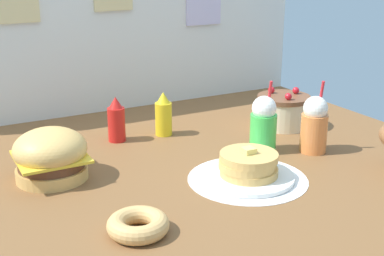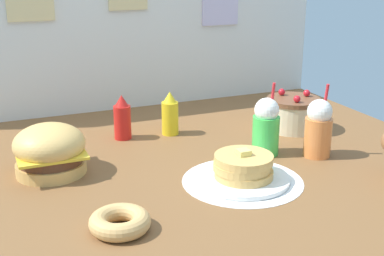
# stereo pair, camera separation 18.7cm
# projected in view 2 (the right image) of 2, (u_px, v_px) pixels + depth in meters

# --- Properties ---
(ground_plane) EXTENTS (2.10, 1.93, 0.02)m
(ground_plane) POSITION_uv_depth(u_px,v_px,m) (206.00, 175.00, 1.97)
(ground_plane) COLOR brown
(back_wall) EXTENTS (2.10, 0.04, 0.98)m
(back_wall) POSITION_uv_depth(u_px,v_px,m) (129.00, 13.00, 2.65)
(back_wall) COLOR silver
(back_wall) RESTS_ON ground_plane
(doily_mat) EXTENTS (0.44, 0.44, 0.00)m
(doily_mat) POSITION_uv_depth(u_px,v_px,m) (242.00, 181.00, 1.89)
(doily_mat) COLOR white
(doily_mat) RESTS_ON ground_plane
(burger) EXTENTS (0.26, 0.26, 0.19)m
(burger) POSITION_uv_depth(u_px,v_px,m) (50.00, 150.00, 1.94)
(burger) COLOR #DBA859
(burger) RESTS_ON ground_plane
(pancake_stack) EXTENTS (0.34, 0.34, 0.12)m
(pancake_stack) POSITION_uv_depth(u_px,v_px,m) (243.00, 170.00, 1.88)
(pancake_stack) COLOR white
(pancake_stack) RESTS_ON doily_mat
(layer_cake) EXTENTS (0.25, 0.25, 0.18)m
(layer_cake) POSITION_uv_depth(u_px,v_px,m) (293.00, 113.00, 2.43)
(layer_cake) COLOR beige
(layer_cake) RESTS_ON ground_plane
(ketchup_bottle) EXTENTS (0.08, 0.08, 0.20)m
(ketchup_bottle) POSITION_uv_depth(u_px,v_px,m) (122.00, 119.00, 2.30)
(ketchup_bottle) COLOR red
(ketchup_bottle) RESTS_ON ground_plane
(mustard_bottle) EXTENTS (0.08, 0.08, 0.20)m
(mustard_bottle) POSITION_uv_depth(u_px,v_px,m) (170.00, 115.00, 2.36)
(mustard_bottle) COLOR yellow
(mustard_bottle) RESTS_ON ground_plane
(cream_soda_cup) EXTENTS (0.11, 0.11, 0.30)m
(cream_soda_cup) POSITION_uv_depth(u_px,v_px,m) (266.00, 127.00, 2.12)
(cream_soda_cup) COLOR green
(cream_soda_cup) RESTS_ON ground_plane
(orange_float_cup) EXTENTS (0.11, 0.11, 0.30)m
(orange_float_cup) POSITION_uv_depth(u_px,v_px,m) (318.00, 128.00, 2.10)
(orange_float_cup) COLOR orange
(orange_float_cup) RESTS_ON ground_plane
(donut_pink_glaze) EXTENTS (0.18, 0.18, 0.06)m
(donut_pink_glaze) POSITION_uv_depth(u_px,v_px,m) (120.00, 221.00, 1.55)
(donut_pink_glaze) COLOR tan
(donut_pink_glaze) RESTS_ON ground_plane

